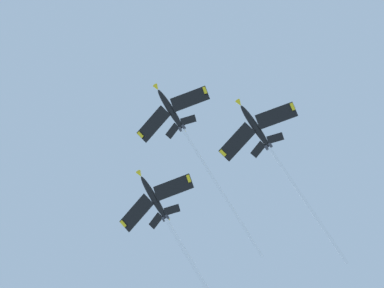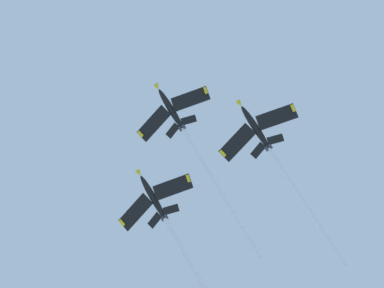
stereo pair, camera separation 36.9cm
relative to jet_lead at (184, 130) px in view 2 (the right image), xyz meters
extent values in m
ellipsoid|color=black|center=(5.57, 0.98, 3.07)|extent=(11.30, 3.52, 6.93)
cone|color=yellow|center=(11.37, 2.00, 6.27)|extent=(2.16, 1.53, 1.82)
ellipsoid|color=black|center=(7.11, 1.25, 4.60)|extent=(3.02, 1.49, 2.13)
cube|color=black|center=(4.01, 6.09, 2.60)|extent=(6.64, 9.55, 1.90)
cube|color=yellow|center=(2.98, 10.07, 2.57)|extent=(1.78, 1.31, 0.97)
cube|color=black|center=(5.85, -4.35, 2.60)|extent=(3.88, 9.21, 1.90)
cube|color=yellow|center=(6.24, -8.45, 2.57)|extent=(1.68, 0.81, 0.97)
cube|color=black|center=(0.85, 2.46, 0.69)|extent=(3.15, 3.96, 1.00)
cube|color=black|center=(1.64, -2.03, 0.69)|extent=(2.14, 3.80, 1.00)
cube|color=yellow|center=(0.76, 0.13, 2.01)|extent=(3.42, 0.78, 3.61)
cylinder|color=#38383D|center=(0.52, 0.55, 0.22)|extent=(1.38, 1.01, 1.18)
cylinder|color=#38383D|center=(0.68, -0.34, 0.22)|extent=(1.38, 1.01, 1.18)
cylinder|color=white|center=(-14.66, -2.58, -8.20)|extent=(30.62, 6.07, 17.28)
ellipsoid|color=black|center=(-10.19, 12.78, -4.67)|extent=(11.31, 3.57, 6.90)
cone|color=yellow|center=(-4.39, 13.83, -1.49)|extent=(2.16, 1.53, 1.82)
ellipsoid|color=black|center=(-8.65, 13.06, -3.15)|extent=(3.02, 1.50, 2.12)
cube|color=black|center=(-11.78, 17.88, -5.14)|extent=(6.67, 9.55, 1.89)
cube|color=yellow|center=(-12.82, 21.85, -5.18)|extent=(1.78, 1.31, 0.96)
cube|color=black|center=(-9.89, 7.45, -5.14)|extent=(3.84, 9.19, 1.89)
cube|color=yellow|center=(-9.47, 3.35, -5.18)|extent=(1.68, 0.81, 0.96)
cube|color=black|center=(-14.92, 14.24, -7.05)|extent=(3.17, 3.96, 1.00)
cube|color=black|center=(-14.11, 9.75, -7.05)|extent=(2.13, 3.79, 1.00)
cube|color=yellow|center=(-15.00, 11.91, -5.73)|extent=(3.42, 0.79, 3.60)
cylinder|color=#38383D|center=(-15.24, 12.32, -7.52)|extent=(1.38, 1.01, 1.18)
cylinder|color=#38383D|center=(-15.08, 11.43, -7.52)|extent=(1.38, 1.01, 1.18)
cylinder|color=white|center=(-28.20, 9.52, -14.69)|extent=(26.24, 5.48, 14.81)
ellipsoid|color=black|center=(-5.85, -15.56, -4.36)|extent=(11.28, 3.38, 6.99)
cone|color=yellow|center=(-0.06, -14.61, -1.12)|extent=(2.15, 1.50, 1.82)
ellipsoid|color=black|center=(-4.32, -15.31, -2.82)|extent=(3.01, 1.45, 2.14)
cube|color=black|center=(-7.35, -10.43, -4.83)|extent=(6.54, 9.55, 1.91)
cube|color=yellow|center=(-8.32, -6.44, -4.87)|extent=(1.78, 1.29, 0.97)
cube|color=black|center=(-5.64, -20.89, -4.83)|extent=(3.98, 9.24, 1.91)
cube|color=yellow|center=(-5.29, -24.99, -4.87)|extent=(1.69, 0.83, 0.97)
cube|color=black|center=(-10.54, -14.01, -6.77)|extent=(3.12, 3.96, 1.01)
cube|color=black|center=(-9.80, -18.51, -6.77)|extent=(2.18, 3.81, 1.01)
cube|color=yellow|center=(-10.66, -16.34, -5.45)|extent=(3.44, 0.73, 3.61)
cylinder|color=#38383D|center=(-10.89, -15.92, -7.25)|extent=(1.37, 0.99, 1.18)
cylinder|color=#38383D|center=(-10.74, -16.81, -7.25)|extent=(1.37, 0.99, 1.18)
cylinder|color=white|center=(-23.40, -18.42, -14.28)|extent=(25.47, 5.11, 14.75)
camera|label=1|loc=(13.81, 16.48, -131.57)|focal=53.10mm
camera|label=2|loc=(14.06, 16.22, -131.57)|focal=53.10mm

